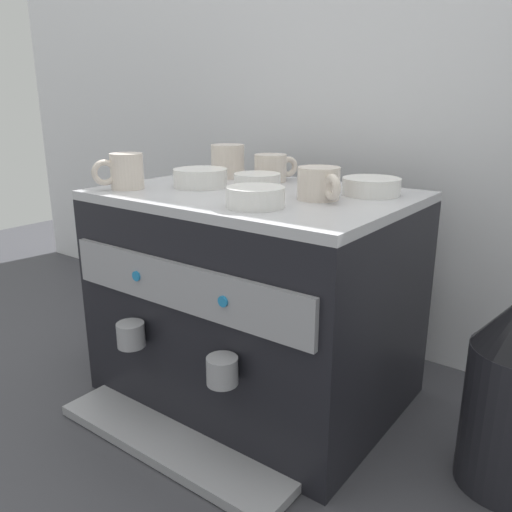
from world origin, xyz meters
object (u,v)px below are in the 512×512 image
milk_pitcher (122,322)px  ceramic_cup_2 (272,168)px  ceramic_cup_3 (125,171)px  ceramic_cup_0 (229,161)px  ceramic_bowl_0 (255,197)px  ceramic_bowl_2 (200,178)px  ceramic_cup_1 (319,184)px  ceramic_bowl_1 (371,187)px  espresso_machine (255,297)px  ceramic_bowl_3 (257,182)px

milk_pitcher → ceramic_cup_2: bearing=25.3°
ceramic_cup_2 → ceramic_cup_3: ceramic_cup_3 is taller
ceramic_cup_0 → ceramic_bowl_0: size_ratio=1.18×
ceramic_bowl_0 → ceramic_bowl_2: (-0.23, 0.11, 0.00)m
ceramic_cup_1 → ceramic_bowl_1: ceramic_cup_1 is taller
espresso_machine → ceramic_cup_3: ceramic_cup_3 is taller
ceramic_cup_1 → ceramic_bowl_1: size_ratio=0.94×
ceramic_cup_1 → espresso_machine: bearing=180.0°
ceramic_bowl_2 → milk_pitcher: bearing=-176.8°
ceramic_bowl_1 → espresso_machine: bearing=-152.6°
ceramic_cup_1 → milk_pitcher: 0.72m
espresso_machine → ceramic_cup_0: bearing=143.9°
ceramic_cup_3 → ceramic_bowl_0: ceramic_cup_3 is taller
espresso_machine → ceramic_bowl_1: bearing=27.4°
ceramic_cup_3 → ceramic_bowl_0: bearing=1.8°
espresso_machine → milk_pitcher: 0.46m
ceramic_cup_3 → milk_pitcher: size_ratio=0.74×
ceramic_cup_0 → ceramic_cup_2: ceramic_cup_0 is taller
ceramic_bowl_2 → ceramic_cup_3: bearing=-133.2°
ceramic_bowl_2 → ceramic_bowl_3: size_ratio=1.19×
ceramic_cup_0 → ceramic_bowl_3: 0.20m
ceramic_cup_3 → ceramic_bowl_3: (0.23, 0.16, -0.02)m
ceramic_cup_2 → ceramic_cup_3: size_ratio=0.99×
ceramic_cup_2 → ceramic_bowl_2: ceramic_cup_2 is taller
ceramic_cup_3 → milk_pitcher: (-0.18, 0.10, -0.44)m
espresso_machine → ceramic_cup_3: size_ratio=5.93×
espresso_machine → ceramic_cup_1: size_ratio=5.73×
ceramic_cup_3 → ceramic_bowl_2: bearing=46.8°
ceramic_cup_0 → ceramic_bowl_0: 0.38m
ceramic_cup_3 → milk_pitcher: ceramic_cup_3 is taller
ceramic_cup_1 → ceramic_bowl_2: bearing=-175.7°
ceramic_cup_2 → espresso_machine: bearing=-68.8°
ceramic_cup_1 → ceramic_bowl_0: size_ratio=1.04×
ceramic_bowl_0 → milk_pitcher: 0.68m
ceramic_bowl_1 → ceramic_bowl_2: 0.37m
ceramic_bowl_0 → ceramic_cup_2: bearing=119.6°
ceramic_bowl_1 → ceramic_bowl_2: (-0.35, -0.13, 0.00)m
ceramic_bowl_3 → espresso_machine: bearing=-65.9°
ceramic_cup_2 → ceramic_bowl_2: size_ratio=0.89×
ceramic_cup_2 → ceramic_bowl_0: bearing=-60.4°
espresso_machine → ceramic_cup_0: ceramic_cup_0 is taller
espresso_machine → ceramic_bowl_2: (-0.13, -0.02, 0.26)m
espresso_machine → ceramic_bowl_2: size_ratio=5.33×
ceramic_bowl_1 → milk_pitcher: (-0.64, -0.15, -0.41)m
espresso_machine → ceramic_bowl_0: ceramic_bowl_0 is taller
ceramic_cup_0 → ceramic_bowl_1: 0.39m
ceramic_bowl_1 → ceramic_bowl_3: bearing=-158.0°
ceramic_cup_0 → milk_pitcher: ceramic_cup_0 is taller
ceramic_bowl_1 → ceramic_cup_1: bearing=-117.7°
ceramic_cup_1 → milk_pitcher: bearing=-176.2°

